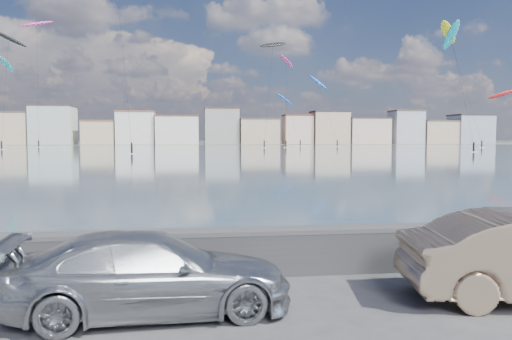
{
  "coord_description": "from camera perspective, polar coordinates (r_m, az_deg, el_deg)",
  "views": [
    {
      "loc": [
        -0.51,
        -7.76,
        3.0
      ],
      "look_at": [
        1.0,
        4.0,
        2.2
      ],
      "focal_mm": 35.0,
      "sensor_mm": 36.0,
      "label": 1
    }
  ],
  "objects": [
    {
      "name": "kitesurfer_12",
      "position": [
        146.59,
        26.35,
        7.67
      ],
      "size": [
        8.16,
        13.92,
        15.93
      ],
      "color": "red",
      "rests_on": "ground"
    },
    {
      "name": "kitesurfer_3",
      "position": [
        140.97,
        -26.42,
        13.22
      ],
      "size": [
        9.3,
        12.46,
        29.94
      ],
      "color": "black",
      "rests_on": "ground"
    },
    {
      "name": "far_shore_strip",
      "position": [
        207.78,
        -7.2,
        2.99
      ],
      "size": [
        500.0,
        60.0,
        0.0
      ],
      "primitive_type": "cube",
      "color": "#4C473D",
      "rests_on": "ground"
    },
    {
      "name": "kitesurfer_7",
      "position": [
        162.26,
        -23.79,
        14.9
      ],
      "size": [
        9.73,
        9.81,
        37.23
      ],
      "color": "#E5338C",
      "rests_on": "ground"
    },
    {
      "name": "kitesurfer_10",
      "position": [
        117.92,
        21.43,
        14.01
      ],
      "size": [
        4.24,
        16.79,
        27.77
      ],
      "color": "#19BFBF",
      "rests_on": "ground"
    },
    {
      "name": "kitesurfer_11",
      "position": [
        141.2,
        1.95,
        13.93
      ],
      "size": [
        8.59,
        10.29,
        29.83
      ],
      "color": "black",
      "rests_on": "ground"
    },
    {
      "name": "far_buildings",
      "position": [
        193.79,
        -6.82,
        4.71
      ],
      "size": [
        240.79,
        13.26,
        14.6
      ],
      "color": "#CCB293",
      "rests_on": "ground"
    },
    {
      "name": "kitesurfer_9",
      "position": [
        159.82,
        7.07,
        9.89
      ],
      "size": [
        6.94,
        16.29,
        23.31
      ],
      "color": "blue",
      "rests_on": "ground"
    },
    {
      "name": "seawall",
      "position": [
        10.75,
        -4.46,
        -9.15
      ],
      "size": [
        400.0,
        0.36,
        1.08
      ],
      "color": "#28282B",
      "rests_on": "ground"
    },
    {
      "name": "kitesurfer_14",
      "position": [
        158.52,
        21.13,
        14.37
      ],
      "size": [
        9.03,
        16.95,
        36.38
      ],
      "color": "yellow",
      "rests_on": "ground"
    },
    {
      "name": "car_silver",
      "position": [
        8.78,
        -11.92,
        -11.47
      ],
      "size": [
        4.87,
        2.24,
        1.38
      ],
      "primitive_type": "imported",
      "rotation": [
        0.0,
        0.0,
        1.64
      ],
      "color": "#A9ACAF",
      "rests_on": "ground"
    },
    {
      "name": "kitesurfer_2",
      "position": [
        149.71,
        3.51,
        12.11
      ],
      "size": [
        6.39,
        16.15,
        27.16
      ],
      "color": "#E5338C",
      "rests_on": "ground"
    },
    {
      "name": "kitesurfer_8",
      "position": [
        158.42,
        -26.67,
        10.61
      ],
      "size": [
        5.45,
        18.77,
        25.53
      ],
      "color": "#19BFBF",
      "rests_on": "ground"
    },
    {
      "name": "kitesurfer_0",
      "position": [
        165.25,
        3.31,
        7.95
      ],
      "size": [
        7.37,
        17.22,
        17.55
      ],
      "color": "blue",
      "rests_on": "ground"
    },
    {
      "name": "bay_water",
      "position": [
        99.31,
        -7.04,
        2.09
      ],
      "size": [
        500.0,
        177.0,
        0.0
      ],
      "primitive_type": "cube",
      "color": "#384A59",
      "rests_on": "ground"
    },
    {
      "name": "ground",
      "position": [
        8.34,
        -3.46,
        -17.23
      ],
      "size": [
        700.0,
        700.0,
        0.0
      ],
      "primitive_type": "plane",
      "color": "#333335",
      "rests_on": "ground"
    }
  ]
}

